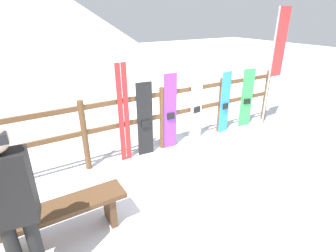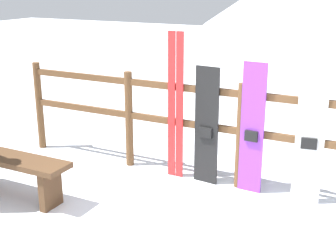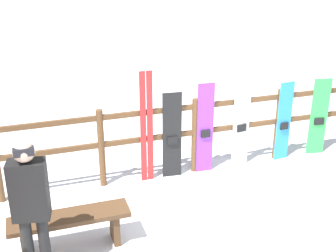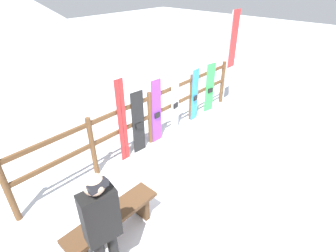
{
  "view_description": "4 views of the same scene",
  "coord_description": "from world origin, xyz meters",
  "px_view_note": "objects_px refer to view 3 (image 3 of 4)",
  "views": [
    {
      "loc": [
        -2.35,
        -2.32,
        2.49
      ],
      "look_at": [
        -0.32,
        0.98,
        0.81
      ],
      "focal_mm": 28.0,
      "sensor_mm": 36.0,
      "label": 1
    },
    {
      "loc": [
        1.55,
        -3.13,
        2.32
      ],
      "look_at": [
        -0.5,
        0.9,
        0.9
      ],
      "focal_mm": 50.0,
      "sensor_mm": 36.0,
      "label": 2
    },
    {
      "loc": [
        -2.47,
        -4.52,
        3.67
      ],
      "look_at": [
        -0.65,
        1.08,
        1.14
      ],
      "focal_mm": 50.0,
      "sensor_mm": 36.0,
      "label": 3
    },
    {
      "loc": [
        -3.48,
        -1.96,
        3.41
      ],
      "look_at": [
        -0.43,
        0.8,
        0.98
      ],
      "focal_mm": 28.0,
      "sensor_mm": 36.0,
      "label": 4
    }
  ],
  "objects_px": {
    "snowboard_blue": "(284,122)",
    "snowboard_black_stripe": "(172,136)",
    "snowboard_white": "(241,123)",
    "ski_pair_red": "(147,128)",
    "snowboard_purple": "(205,129)",
    "snowboard_green": "(319,117)",
    "person_black": "(31,202)",
    "bench": "(70,224)"
  },
  "relations": [
    {
      "from": "snowboard_white",
      "to": "snowboard_blue",
      "type": "xyz_separation_m",
      "value": [
        0.78,
        -0.0,
        -0.08
      ]
    },
    {
      "from": "snowboard_white",
      "to": "snowboard_blue",
      "type": "distance_m",
      "value": 0.79
    },
    {
      "from": "snowboard_blue",
      "to": "snowboard_black_stripe",
      "type": "bearing_deg",
      "value": 180.0
    },
    {
      "from": "snowboard_black_stripe",
      "to": "snowboard_green",
      "type": "xyz_separation_m",
      "value": [
        2.62,
        -0.0,
        -0.02
      ]
    },
    {
      "from": "ski_pair_red",
      "to": "snowboard_purple",
      "type": "relative_size",
      "value": 1.19
    },
    {
      "from": "bench",
      "to": "snowboard_green",
      "type": "height_order",
      "value": "snowboard_green"
    },
    {
      "from": "snowboard_white",
      "to": "snowboard_green",
      "type": "bearing_deg",
      "value": -0.01
    },
    {
      "from": "snowboard_white",
      "to": "snowboard_black_stripe",
      "type": "bearing_deg",
      "value": -179.99
    },
    {
      "from": "snowboard_white",
      "to": "snowboard_purple",
      "type": "bearing_deg",
      "value": -180.0
    },
    {
      "from": "snowboard_white",
      "to": "snowboard_green",
      "type": "distance_m",
      "value": 1.46
    },
    {
      "from": "person_black",
      "to": "snowboard_white",
      "type": "height_order",
      "value": "person_black"
    },
    {
      "from": "ski_pair_red",
      "to": "snowboard_blue",
      "type": "xyz_separation_m",
      "value": [
        2.35,
        -0.0,
        -0.21
      ]
    },
    {
      "from": "person_black",
      "to": "ski_pair_red",
      "type": "xyz_separation_m",
      "value": [
        1.75,
        1.81,
        -0.14
      ]
    },
    {
      "from": "person_black",
      "to": "snowboard_purple",
      "type": "relative_size",
      "value": 1.16
    },
    {
      "from": "ski_pair_red",
      "to": "snowboard_green",
      "type": "distance_m",
      "value": 3.03
    },
    {
      "from": "snowboard_purple",
      "to": "snowboard_green",
      "type": "height_order",
      "value": "snowboard_purple"
    },
    {
      "from": "snowboard_black_stripe",
      "to": "snowboard_purple",
      "type": "bearing_deg",
      "value": 0.01
    },
    {
      "from": "snowboard_green",
      "to": "snowboard_blue",
      "type": "bearing_deg",
      "value": 180.0
    },
    {
      "from": "person_black",
      "to": "snowboard_white",
      "type": "bearing_deg",
      "value": 28.51
    },
    {
      "from": "ski_pair_red",
      "to": "snowboard_blue",
      "type": "height_order",
      "value": "ski_pair_red"
    },
    {
      "from": "bench",
      "to": "snowboard_green",
      "type": "distance_m",
      "value": 4.58
    },
    {
      "from": "person_black",
      "to": "snowboard_white",
      "type": "relative_size",
      "value": 1.14
    },
    {
      "from": "snowboard_blue",
      "to": "snowboard_green",
      "type": "bearing_deg",
      "value": -0.0
    },
    {
      "from": "bench",
      "to": "snowboard_white",
      "type": "xyz_separation_m",
      "value": [
        2.91,
        1.35,
        0.39
      ]
    },
    {
      "from": "bench",
      "to": "snowboard_black_stripe",
      "type": "relative_size",
      "value": 1.03
    },
    {
      "from": "snowboard_purple",
      "to": "snowboard_white",
      "type": "bearing_deg",
      "value": 0.0
    },
    {
      "from": "ski_pair_red",
      "to": "bench",
      "type": "bearing_deg",
      "value": -134.8
    },
    {
      "from": "person_black",
      "to": "snowboard_green",
      "type": "bearing_deg",
      "value": 20.7
    },
    {
      "from": "person_black",
      "to": "snowboard_blue",
      "type": "xyz_separation_m",
      "value": [
        4.1,
        1.8,
        -0.35
      ]
    },
    {
      "from": "person_black",
      "to": "snowboard_blue",
      "type": "height_order",
      "value": "person_black"
    },
    {
      "from": "snowboard_black_stripe",
      "to": "bench",
      "type": "bearing_deg",
      "value": -142.27
    },
    {
      "from": "snowboard_black_stripe",
      "to": "snowboard_white",
      "type": "xyz_separation_m",
      "value": [
        1.17,
        0.0,
        0.06
      ]
    },
    {
      "from": "snowboard_white",
      "to": "snowboard_green",
      "type": "xyz_separation_m",
      "value": [
        1.45,
        -0.0,
        -0.08
      ]
    },
    {
      "from": "person_black",
      "to": "snowboard_purple",
      "type": "xyz_separation_m",
      "value": [
        2.7,
        1.8,
        -0.28
      ]
    },
    {
      "from": "snowboard_purple",
      "to": "snowboard_white",
      "type": "relative_size",
      "value": 0.98
    },
    {
      "from": "snowboard_purple",
      "to": "snowboard_green",
      "type": "distance_m",
      "value": 2.08
    },
    {
      "from": "bench",
      "to": "person_black",
      "type": "bearing_deg",
      "value": -131.91
    },
    {
      "from": "snowboard_green",
      "to": "bench",
      "type": "bearing_deg",
      "value": -162.82
    },
    {
      "from": "snowboard_black_stripe",
      "to": "snowboard_green",
      "type": "relative_size",
      "value": 1.03
    },
    {
      "from": "snowboard_white",
      "to": "ski_pair_red",
      "type": "bearing_deg",
      "value": 179.88
    },
    {
      "from": "snowboard_blue",
      "to": "person_black",
      "type": "bearing_deg",
      "value": -156.27
    },
    {
      "from": "bench",
      "to": "ski_pair_red",
      "type": "height_order",
      "value": "ski_pair_red"
    }
  ]
}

